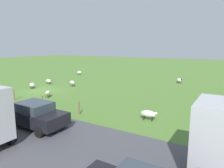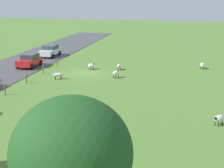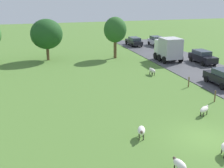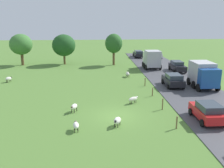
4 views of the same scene
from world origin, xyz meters
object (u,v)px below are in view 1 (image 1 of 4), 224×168
(sheep_2, at_px, (32,85))
(sheep_3, at_px, (79,72))
(sheep_4, at_px, (179,80))
(sheep_1, at_px, (72,82))
(sheep_0, at_px, (49,81))
(sheep_6, at_px, (148,114))
(car_4, at_px, (37,115))
(sheep_5, at_px, (48,93))

(sheep_2, height_order, sheep_3, sheep_3)
(sheep_3, height_order, sheep_4, sheep_3)
(sheep_1, distance_m, sheep_3, 11.71)
(sheep_0, xyz_separation_m, sheep_2, (3.38, 0.65, 0.01))
(sheep_6, bearing_deg, sheep_1, -116.92)
(car_4, bearing_deg, sheep_2, -126.16)
(sheep_3, distance_m, sheep_5, 17.90)
(sheep_5, height_order, sheep_6, sheep_6)
(sheep_1, bearing_deg, sheep_0, -83.38)
(sheep_0, bearing_deg, sheep_6, 69.92)
(sheep_4, xyz_separation_m, car_4, (22.34, -3.92, 0.44))
(sheep_3, relative_size, sheep_4, 1.01)
(car_4, bearing_deg, sheep_0, -134.14)
(sheep_2, bearing_deg, car_4, 53.84)
(sheep_2, bearing_deg, sheep_0, -169.19)
(sheep_4, bearing_deg, sheep_3, -88.21)
(sheep_2, relative_size, sheep_3, 1.12)
(sheep_0, height_order, sheep_2, sheep_2)
(sheep_3, distance_m, sheep_6, 26.50)
(sheep_0, height_order, sheep_1, sheep_1)
(sheep_0, relative_size, sheep_2, 0.94)
(sheep_0, xyz_separation_m, sheep_1, (-0.48, 4.09, 0.06))
(sheep_0, relative_size, car_4, 0.27)
(sheep_1, xyz_separation_m, sheep_3, (-9.49, -6.85, -0.05))
(sheep_1, xyz_separation_m, sheep_2, (3.86, -3.45, -0.05))
(sheep_4, relative_size, sheep_6, 0.81)
(sheep_3, relative_size, car_4, 0.26)
(sheep_4, bearing_deg, sheep_0, -56.68)
(sheep_3, height_order, sheep_6, sheep_6)
(sheep_0, distance_m, sheep_5, 8.28)
(sheep_1, distance_m, car_4, 14.67)
(sheep_5, distance_m, sheep_6, 11.87)
(sheep_3, height_order, car_4, car_4)
(sheep_5, relative_size, car_4, 0.30)
(sheep_4, distance_m, sheep_6, 17.22)
(sheep_3, bearing_deg, sheep_6, 51.41)
(sheep_0, xyz_separation_m, car_4, (11.78, 12.14, 0.45))
(sheep_1, xyz_separation_m, sheep_6, (7.04, 13.86, -0.03))
(sheep_0, bearing_deg, sheep_2, 10.81)
(sheep_4, xyz_separation_m, sheep_5, (16.13, -9.94, -0.00))
(sheep_0, relative_size, sheep_5, 0.92)
(sheep_4, distance_m, sheep_5, 18.95)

